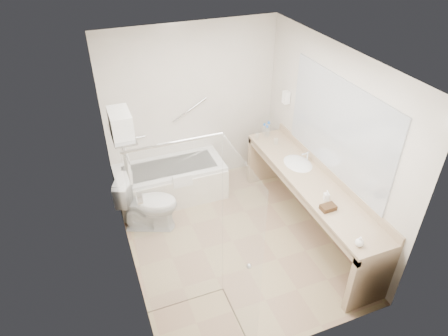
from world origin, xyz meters
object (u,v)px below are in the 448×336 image
object	(u,v)px
bathtub	(171,182)
toilet	(148,204)
amenity_basket	(328,207)
vanity_counter	(310,193)
water_bottle_left	(267,132)

from	to	relation	value
bathtub	toilet	bearing A→B (deg)	-129.87
amenity_basket	toilet	bearing A→B (deg)	142.30
vanity_counter	amenity_basket	xyz separation A→B (m)	(-0.13, -0.57, 0.24)
toilet	amenity_basket	xyz separation A→B (m)	(1.84, -1.42, 0.49)
bathtub	amenity_basket	distance (m)	2.48
bathtub	water_bottle_left	xyz separation A→B (m)	(1.47, -0.20, 0.67)
amenity_basket	water_bottle_left	xyz separation A→B (m)	(0.08, 1.76, 0.06)
vanity_counter	amenity_basket	distance (m)	0.63
vanity_counter	toilet	distance (m)	2.16
toilet	water_bottle_left	xyz separation A→B (m)	(1.92, 0.33, 0.55)
bathtub	toilet	distance (m)	0.71
bathtub	water_bottle_left	bearing A→B (deg)	-7.94
vanity_counter	water_bottle_left	bearing A→B (deg)	92.73
bathtub	vanity_counter	bearing A→B (deg)	-42.35
vanity_counter	amenity_basket	size ratio (longest dim) A/B	15.41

